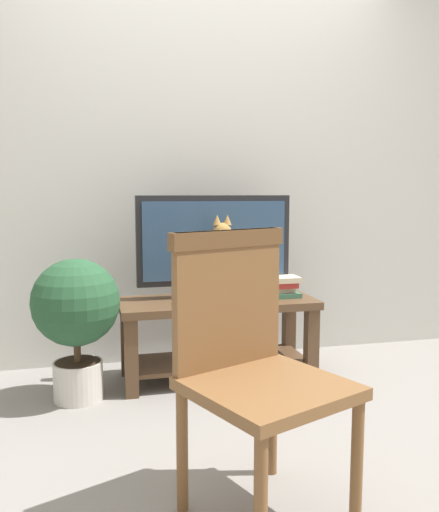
# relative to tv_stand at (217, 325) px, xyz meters

# --- Properties ---
(ground_plane) EXTENTS (12.00, 12.00, 0.00)m
(ground_plane) POSITION_rel_tv_stand_xyz_m (-0.01, -0.62, -0.32)
(ground_plane) COLOR gray
(back_wall) EXTENTS (7.00, 0.12, 2.80)m
(back_wall) POSITION_rel_tv_stand_xyz_m (-0.01, 0.48, 1.08)
(back_wall) COLOR beige
(back_wall) RESTS_ON ground
(tv_stand) EXTENTS (1.12, 0.46, 0.47)m
(tv_stand) POSITION_rel_tv_stand_xyz_m (0.00, 0.00, 0.00)
(tv_stand) COLOR #513823
(tv_stand) RESTS_ON ground
(tv) EXTENTS (0.91, 0.20, 0.60)m
(tv) POSITION_rel_tv_stand_xyz_m (0.00, 0.08, 0.46)
(tv) COLOR black
(tv) RESTS_ON tv_stand
(media_box) EXTENTS (0.37, 0.30, 0.06)m
(media_box) POSITION_rel_tv_stand_xyz_m (0.00, -0.07, 0.18)
(media_box) COLOR #ADADB2
(media_box) RESTS_ON tv_stand
(cat) EXTENTS (0.23, 0.29, 0.44)m
(cat) POSITION_rel_tv_stand_xyz_m (0.00, -0.08, 0.37)
(cat) COLOR olive
(cat) RESTS_ON media_box
(wooden_chair) EXTENTS (0.61, 0.61, 0.95)m
(wooden_chair) POSITION_rel_tv_stand_xyz_m (-0.19, -1.26, 0.23)
(wooden_chair) COLOR brown
(wooden_chair) RESTS_ON ground
(book_stack) EXTENTS (0.23, 0.18, 0.12)m
(book_stack) POSITION_rel_tv_stand_xyz_m (0.37, -0.01, 0.21)
(book_stack) COLOR #38664C
(book_stack) RESTS_ON tv_stand
(potted_plant) EXTENTS (0.45, 0.45, 0.75)m
(potted_plant) POSITION_rel_tv_stand_xyz_m (-0.78, -0.15, 0.15)
(potted_plant) COLOR beige
(potted_plant) RESTS_ON ground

